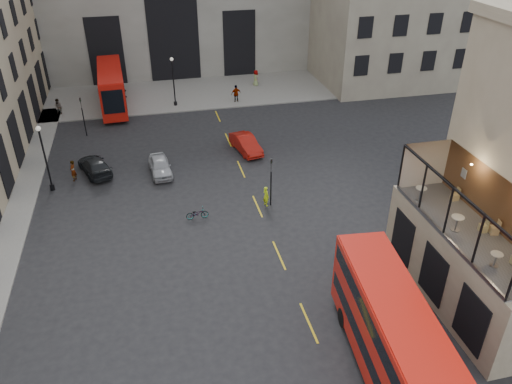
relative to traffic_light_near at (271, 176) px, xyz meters
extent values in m
plane|color=black|center=(1.00, -12.00, -2.42)|extent=(140.00, 140.00, 0.00)
cube|color=black|center=(5.98, -12.00, -0.42)|extent=(0.08, 9.20, 3.00)
cube|color=brown|center=(8.97, -12.00, 3.62)|extent=(0.04, 10.00, 2.90)
cube|color=beige|center=(7.50, -7.00, 3.62)|extent=(3.00, 0.04, 2.90)
cube|color=black|center=(7.50, -12.00, 5.08)|extent=(3.00, 10.00, 0.04)
cube|color=slate|center=(6.00, -12.00, 2.28)|extent=(0.12, 10.00, 0.18)
cube|color=black|center=(6.00, -12.00, 5.03)|extent=(0.12, 10.00, 0.10)
cube|color=beige|center=(8.92, -8.80, 3.78)|extent=(0.04, 0.45, 0.55)
cylinder|color=#FFD899|center=(8.30, -10.00, 5.03)|extent=(0.12, 0.12, 0.05)
cube|color=#B9A98B|center=(7.50, -12.00, -0.17)|extent=(3.00, 11.00, 4.50)
cube|color=slate|center=(7.50, -12.00, 2.12)|extent=(3.00, 10.00, 0.10)
cube|color=black|center=(-4.00, 30.96, 2.58)|extent=(6.00, 0.12, 10.00)
cube|color=black|center=(-12.00, 30.96, 1.58)|extent=(4.00, 0.12, 8.00)
cube|color=black|center=(4.00, 30.96, 1.58)|extent=(4.00, 0.12, 8.00)
cube|color=slate|center=(-5.00, 26.00, -2.36)|extent=(40.00, 12.00, 0.12)
cylinder|color=black|center=(0.00, 0.00, -1.02)|extent=(0.10, 0.10, 2.80)
imported|color=black|center=(0.00, 0.00, 0.88)|extent=(0.16, 0.20, 1.00)
cylinder|color=black|center=(-14.00, 16.00, -1.02)|extent=(0.10, 0.10, 2.80)
imported|color=black|center=(-14.00, 16.00, 0.88)|extent=(0.16, 0.20, 1.00)
cylinder|color=black|center=(-16.00, 6.00, 0.08)|extent=(0.14, 0.14, 5.00)
cylinder|color=black|center=(-16.00, 6.00, -2.17)|extent=(0.36, 0.36, 0.50)
sphere|color=silver|center=(-16.00, 6.00, 2.73)|extent=(0.36, 0.36, 0.36)
cylinder|color=black|center=(-5.00, 22.00, 0.08)|extent=(0.14, 0.14, 5.00)
cylinder|color=black|center=(-5.00, 22.00, -2.17)|extent=(0.36, 0.36, 0.50)
sphere|color=silver|center=(-5.00, 22.00, 2.73)|extent=(0.36, 0.36, 0.36)
cube|color=red|center=(1.50, -16.26, -0.01)|extent=(3.67, 11.51, 4.01)
cube|color=black|center=(1.50, -16.26, -0.57)|extent=(3.65, 10.90, 0.82)
cube|color=black|center=(1.50, -16.26, 1.22)|extent=(3.65, 10.90, 0.82)
cube|color=red|center=(1.50, -16.26, 2.03)|extent=(3.55, 11.27, 0.12)
cylinder|color=black|center=(0.70, -12.54, -1.91)|extent=(0.39, 1.05, 1.03)
cylinder|color=black|center=(3.02, -12.77, -1.91)|extent=(0.39, 1.05, 1.03)
cube|color=red|center=(-11.47, 23.13, -0.13)|extent=(2.95, 10.86, 3.81)
cube|color=black|center=(-11.47, 23.13, -0.67)|extent=(2.96, 10.27, 0.78)
cube|color=black|center=(-11.47, 23.13, 1.05)|extent=(2.96, 10.27, 0.78)
cube|color=red|center=(-11.47, 23.13, 1.81)|extent=(2.84, 10.64, 0.12)
cylinder|color=black|center=(-12.73, 26.51, -1.94)|extent=(0.32, 0.99, 0.98)
cylinder|color=black|center=(-10.53, 26.61, -1.94)|extent=(0.32, 0.99, 0.98)
cylinder|color=black|center=(-12.40, 19.32, -1.94)|extent=(0.32, 0.99, 0.98)
cylinder|color=black|center=(-10.19, 19.42, -1.94)|extent=(0.32, 0.99, 0.98)
imported|color=#A8AAB0|center=(-7.60, 6.77, -1.74)|extent=(1.93, 4.14, 1.37)
imported|color=#A3120A|center=(0.11, 9.25, -1.69)|extent=(2.42, 4.65, 1.46)
imported|color=black|center=(-12.83, 8.07, -1.76)|extent=(3.32, 4.98, 1.34)
imported|color=gray|center=(-5.51, -0.59, -2.01)|extent=(1.58, 0.57, 0.83)
imported|color=#D9FF1A|center=(-0.36, 0.02, -1.64)|extent=(0.56, 0.67, 1.57)
imported|color=gray|center=(-16.99, 21.96, -1.52)|extent=(0.99, 0.83, 1.82)
imported|color=gray|center=(-10.38, 23.75, -1.54)|extent=(1.05, 1.31, 1.78)
imported|color=gray|center=(1.68, 21.61, -1.44)|extent=(1.21, 0.64, 1.97)
imported|color=gray|center=(5.04, 26.54, -1.45)|extent=(0.86, 1.08, 1.94)
imported|color=gray|center=(-14.44, 7.18, -1.55)|extent=(0.61, 0.74, 1.75)
cylinder|color=silver|center=(7.02, -14.76, 2.87)|extent=(0.57, 0.57, 0.04)
cylinder|color=slate|center=(7.02, -14.76, 2.53)|extent=(0.08, 0.08, 0.67)
cylinder|color=slate|center=(7.02, -14.76, 2.19)|extent=(0.42, 0.42, 0.03)
cylinder|color=beige|center=(6.90, -11.70, 2.98)|extent=(0.66, 0.66, 0.04)
cylinder|color=slate|center=(6.90, -11.70, 2.58)|extent=(0.09, 0.09, 0.77)
cylinder|color=slate|center=(6.90, -11.70, 2.19)|extent=(0.49, 0.49, 0.03)
cylinder|color=silver|center=(6.61, -8.49, 2.94)|extent=(0.63, 0.63, 0.04)
cylinder|color=slate|center=(6.61, -8.49, 2.56)|extent=(0.08, 0.08, 0.73)
cylinder|color=slate|center=(6.61, -8.49, 2.19)|extent=(0.46, 0.46, 0.03)
cube|color=tan|center=(8.65, -12.44, 2.39)|extent=(0.48, 0.48, 0.43)
cube|color=tan|center=(8.82, -12.48, 2.79)|extent=(0.13, 0.40, 0.38)
cube|color=tan|center=(8.22, -12.13, 2.38)|extent=(0.44, 0.44, 0.40)
cube|color=tan|center=(8.39, -12.15, 2.76)|extent=(0.10, 0.38, 0.36)
cube|color=tan|center=(8.56, -8.96, 2.38)|extent=(0.39, 0.39, 0.40)
cube|color=tan|center=(8.73, -8.97, 2.76)|extent=(0.05, 0.38, 0.36)
camera|label=1|loc=(-8.16, -30.26, 17.23)|focal=35.00mm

